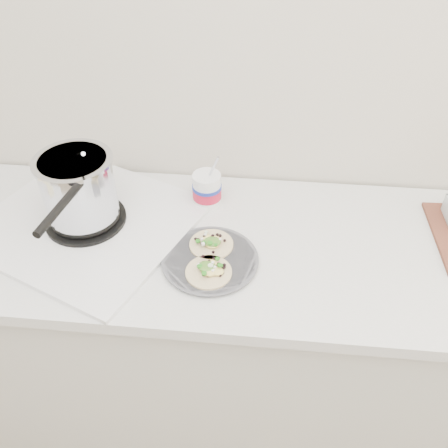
{
  "coord_description": "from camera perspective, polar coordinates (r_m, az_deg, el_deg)",
  "views": [
    {
      "loc": [
        0.05,
        0.34,
        1.92
      ],
      "look_at": [
        -0.06,
        1.43,
        0.96
      ],
      "focal_mm": 40.0,
      "sensor_mm": 36.0,
      "label": 1
    }
  ],
  "objects": [
    {
      "name": "stove",
      "position": [
        1.54,
        -15.97,
        2.64
      ],
      "size": [
        0.77,
        0.75,
        0.29
      ],
      "rotation": [
        0.0,
        0.0,
        -0.4
      ],
      "color": "silver",
      "rests_on": "counter"
    },
    {
      "name": "counter",
      "position": [
        1.83,
        1.93,
        -12.11
      ],
      "size": [
        2.44,
        0.66,
        0.9
      ],
      "color": "silver",
      "rests_on": "ground"
    },
    {
      "name": "taco_plate",
      "position": [
        1.41,
        -1.61,
        -3.88
      ],
      "size": [
        0.28,
        0.28,
        0.04
      ],
      "rotation": [
        0.0,
        0.0,
        -0.22
      ],
      "color": "#55565C",
      "rests_on": "counter"
    },
    {
      "name": "tub",
      "position": [
        1.59,
        -1.88,
        4.27
      ],
      "size": [
        0.09,
        0.09,
        0.21
      ],
      "rotation": [
        0.0,
        0.0,
        0.29
      ],
      "color": "white",
      "rests_on": "counter"
    }
  ]
}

